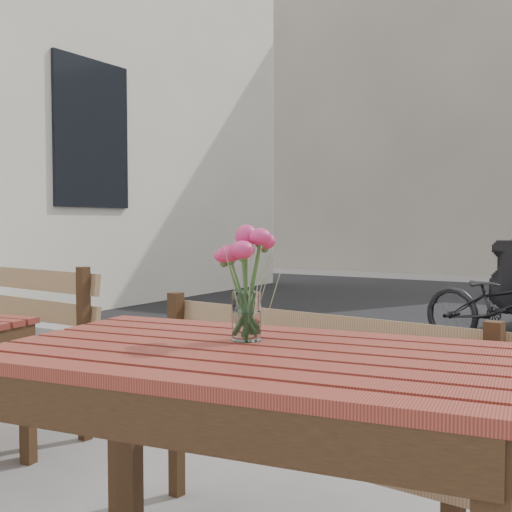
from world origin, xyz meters
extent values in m
cube|color=black|center=(-4.98, 4.50, 2.20)|extent=(0.06, 1.20, 1.80)
cube|color=gray|center=(0.00, 3.00, 0.06)|extent=(30.00, 0.25, 0.12)
cube|color=gray|center=(-3.00, 14.00, 4.00)|extent=(8.00, 3.00, 8.00)
cube|color=maroon|center=(0.00, 0.16, 0.78)|extent=(1.38, 0.92, 0.03)
cube|color=black|center=(-0.63, 0.40, 0.38)|extent=(0.07, 0.07, 0.76)
cube|color=black|center=(0.54, 0.56, 0.38)|extent=(0.07, 0.07, 0.76)
cube|color=olive|center=(-0.16, 0.60, 0.44)|extent=(1.40, 0.50, 0.03)
cube|color=olive|center=(-0.14, 0.80, 0.67)|extent=(1.37, 0.16, 0.37)
cube|color=black|center=(-0.80, 0.50, 0.23)|extent=(0.05, 0.05, 0.45)
cube|color=black|center=(-0.77, 0.81, 0.42)|extent=(0.05, 0.05, 0.83)
cube|color=black|center=(0.48, 0.69, 0.42)|extent=(0.05, 0.05, 0.83)
cylinder|color=white|center=(-0.08, 0.26, 0.86)|extent=(0.08, 0.08, 0.13)
cylinder|color=#3B6F34|center=(-0.08, 0.26, 0.93)|extent=(0.05, 0.05, 0.27)
cube|color=black|center=(-1.58, 0.74, 0.33)|extent=(0.06, 0.06, 0.65)
cube|color=olive|center=(-2.26, 1.22, 0.71)|extent=(1.46, 0.18, 0.40)
cube|color=black|center=(-1.63, 0.77, 0.24)|extent=(0.06, 0.06, 0.48)
cube|color=black|center=(-1.60, 1.10, 0.45)|extent=(0.06, 0.06, 0.89)
imported|color=black|center=(-0.17, 4.60, 0.41)|extent=(1.64, 0.98, 0.81)
camera|label=1|loc=(0.84, -1.20, 1.12)|focal=45.00mm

